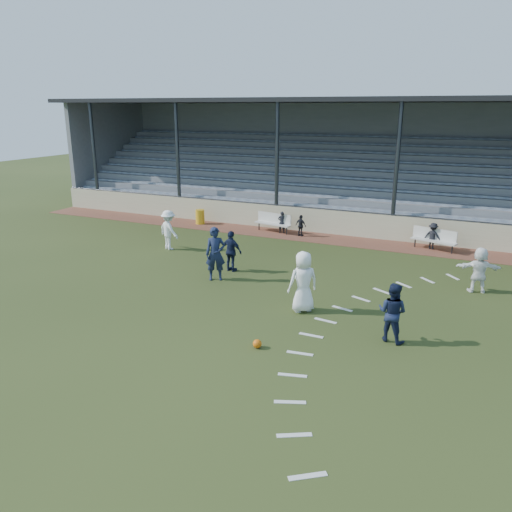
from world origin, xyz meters
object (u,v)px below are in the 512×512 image
at_px(player_navy_lead, 215,254).
at_px(player_white_lead, 303,282).
at_px(bench_right, 434,237).
at_px(trash_bin, 200,217).
at_px(football, 257,344).
at_px(bench_left, 274,221).

bearing_deg(player_navy_lead, player_white_lead, -49.60).
xyz_separation_m(bench_right, trash_bin, (-12.15, 0.11, -0.18)).
xyz_separation_m(bench_right, player_navy_lead, (-6.93, -7.55, 0.41)).
xyz_separation_m(football, player_white_lead, (0.25, 2.89, 0.85)).
bearing_deg(bench_right, bench_left, -163.32).
height_order(bench_right, player_white_lead, player_white_lead).
distance_m(bench_left, player_white_lead, 10.31).
bearing_deg(player_white_lead, player_navy_lead, -61.46).
xyz_separation_m(bench_left, player_white_lead, (4.79, -9.12, 0.38)).
xyz_separation_m(bench_left, football, (4.54, -12.01, -0.47)).
height_order(bench_left, bench_right, same).
relative_size(bench_left, trash_bin, 2.63).
bearing_deg(player_navy_lead, bench_left, 67.46).
bearing_deg(trash_bin, player_white_lead, -44.98).
bearing_deg(football, trash_bin, 126.46).
bearing_deg(trash_bin, bench_left, 0.03).
bearing_deg(player_white_lead, bench_left, -103.25).
relative_size(bench_right, player_white_lead, 1.05).
relative_size(trash_bin, player_white_lead, 0.40).
bearing_deg(bench_right, trash_bin, -163.01).
bearing_deg(football, player_navy_lead, 130.04).
height_order(bench_right, trash_bin, bench_right).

